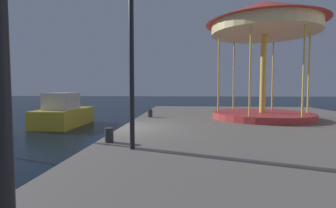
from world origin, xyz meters
TOP-DOWN VIEW (x-y plane):
  - ground_plane at (0.00, 0.00)m, footprint 120.00×120.00m
  - quay_dock at (6.06, 0.00)m, footprint 12.12×22.41m
  - motorboat_yellow at (-4.93, 5.22)m, footprint 2.16×4.17m
  - carousel at (6.25, 3.26)m, footprint 5.61×5.61m
  - lamp_post_mid_promenade at (1.19, -3.36)m, footprint 0.36×0.36m
  - bollard_north at (0.64, 3.43)m, footprint 0.24×0.24m
  - bollard_south at (0.38, -2.65)m, footprint 0.24×0.24m

SIDE VIEW (x-z plane):
  - ground_plane at x=0.00m, z-range 0.00..0.00m
  - quay_dock at x=6.06m, z-range 0.00..0.80m
  - motorboat_yellow at x=-4.93m, z-range -0.26..1.76m
  - bollard_north at x=0.64m, z-range 0.80..1.20m
  - bollard_south at x=0.38m, z-range 0.80..1.20m
  - lamp_post_mid_promenade at x=1.19m, z-range 1.57..5.61m
  - carousel at x=6.25m, z-range 2.26..7.95m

